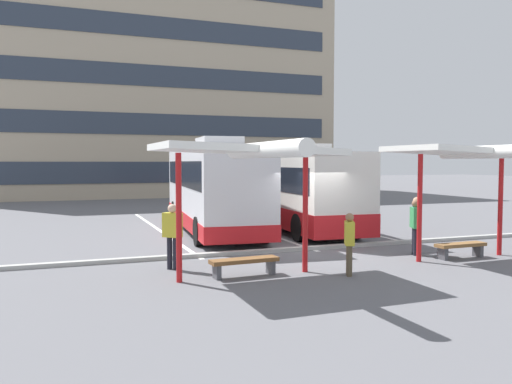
# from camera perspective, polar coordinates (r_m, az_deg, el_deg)

# --- Properties ---
(ground_plane) EXTENTS (160.00, 160.00, 0.00)m
(ground_plane) POSITION_cam_1_polar(r_m,az_deg,el_deg) (17.32, 5.83, -6.15)
(ground_plane) COLOR slate
(terminal_building) EXTENTS (30.21, 14.38, 21.42)m
(terminal_building) POSITION_cam_1_polar(r_m,az_deg,el_deg) (48.94, -11.73, 10.87)
(terminal_building) COLOR tan
(terminal_building) RESTS_ON ground
(coach_bus_0) EXTENTS (3.48, 10.50, 3.78)m
(coach_bus_0) POSITION_cam_1_polar(r_m,az_deg,el_deg) (21.26, -4.74, 0.48)
(coach_bus_0) COLOR silver
(coach_bus_0) RESTS_ON ground
(coach_bus_1) EXTENTS (3.21, 10.71, 3.55)m
(coach_bus_1) POSITION_cam_1_polar(r_m,az_deg,el_deg) (22.37, 4.00, 0.20)
(coach_bus_1) COLOR silver
(coach_bus_1) RESTS_ON ground
(lane_stripe_0) EXTENTS (0.16, 14.00, 0.01)m
(lane_stripe_0) POSITION_cam_1_polar(r_m,az_deg,el_deg) (22.12, -10.53, -4.12)
(lane_stripe_0) COLOR white
(lane_stripe_0) RESTS_ON ground
(lane_stripe_1) EXTENTS (0.16, 14.00, 0.01)m
(lane_stripe_1) POSITION_cam_1_polar(r_m,az_deg,el_deg) (23.09, -1.22, -3.76)
(lane_stripe_1) COLOR white
(lane_stripe_1) RESTS_ON ground
(lane_stripe_2) EXTENTS (0.16, 14.00, 0.01)m
(lane_stripe_2) POSITION_cam_1_polar(r_m,az_deg,el_deg) (24.61, 7.14, -3.34)
(lane_stripe_2) COLOR white
(lane_stripe_2) RESTS_ON ground
(waiting_shelter_0) EXTENTS (4.30, 4.85, 3.29)m
(waiting_shelter_0) POSITION_cam_1_polar(r_m,az_deg,el_deg) (12.49, -0.81, 4.30)
(waiting_shelter_0) COLOR red
(waiting_shelter_0) RESTS_ON ground
(bench_0) EXTENTS (1.77, 0.52, 0.45)m
(bench_0) POSITION_cam_1_polar(r_m,az_deg,el_deg) (13.04, -1.29, -7.76)
(bench_0) COLOR brown
(bench_0) RESTS_ON ground
(waiting_shelter_1) EXTENTS (3.98, 4.49, 3.31)m
(waiting_shelter_1) POSITION_cam_1_polar(r_m,az_deg,el_deg) (16.20, 22.30, 3.82)
(waiting_shelter_1) COLOR red
(waiting_shelter_1) RESTS_ON ground
(bench_1) EXTENTS (1.62, 0.43, 0.45)m
(bench_1) POSITION_cam_1_polar(r_m,az_deg,el_deg) (16.58, 21.49, -5.62)
(bench_1) COLOR brown
(bench_1) RESTS_ON ground
(platform_kerb) EXTENTS (44.00, 0.24, 0.12)m
(platform_kerb) POSITION_cam_1_polar(r_m,az_deg,el_deg) (17.04, 6.28, -6.10)
(platform_kerb) COLOR #ADADA8
(platform_kerb) RESTS_ON ground
(waiting_passenger_0) EXTENTS (0.39, 0.50, 1.57)m
(waiting_passenger_0) POSITION_cam_1_polar(r_m,az_deg,el_deg) (13.21, 10.19, -5.21)
(waiting_passenger_0) COLOR brown
(waiting_passenger_0) RESTS_ON ground
(waiting_passenger_1) EXTENTS (0.39, 0.54, 1.69)m
(waiting_passenger_1) POSITION_cam_1_polar(r_m,az_deg,el_deg) (16.57, 17.04, -3.28)
(waiting_passenger_1) COLOR black
(waiting_passenger_1) RESTS_ON ground
(waiting_passenger_2) EXTENTS (0.49, 0.53, 1.76)m
(waiting_passenger_2) POSITION_cam_1_polar(r_m,az_deg,el_deg) (16.79, 17.16, -3.03)
(waiting_passenger_2) COLOR #33384C
(waiting_passenger_2) RESTS_ON ground
(waiting_passenger_3) EXTENTS (0.52, 0.50, 1.74)m
(waiting_passenger_3) POSITION_cam_1_polar(r_m,az_deg,el_deg) (13.91, -9.14, -4.28)
(waiting_passenger_3) COLOR black
(waiting_passenger_3) RESTS_ON ground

